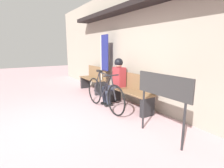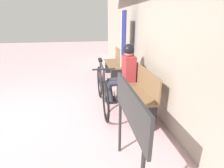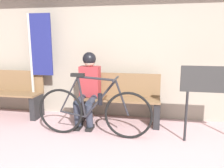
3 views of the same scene
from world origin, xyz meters
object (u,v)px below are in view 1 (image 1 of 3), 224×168
object	(u,v)px
signboard	(163,90)
bicycle	(104,94)
park_bench_far	(93,80)
banner_pole	(104,57)
park_bench_near	(131,93)
person_seated	(116,78)

from	to	relation	value
signboard	bicycle	bearing A→B (deg)	-177.53
park_bench_far	signboard	world-z (taller)	signboard
banner_pole	bicycle	bearing A→B (deg)	-29.45
banner_pole	signboard	world-z (taller)	banner_pole
park_bench_near	signboard	distance (m)	1.64
park_bench_far	signboard	xyz separation A→B (m)	(3.61, -0.53, 0.45)
park_bench_near	bicycle	world-z (taller)	bicycle
person_seated	banner_pole	distance (m)	1.14
park_bench_near	banner_pole	size ratio (longest dim) A/B	0.75
person_seated	banner_pole	size ratio (longest dim) A/B	0.65
park_bench_near	signboard	bearing A→B (deg)	-19.85
park_bench_far	park_bench_near	bearing A→B (deg)	0.07
bicycle	park_bench_far	size ratio (longest dim) A/B	1.37
park_bench_near	park_bench_far	xyz separation A→B (m)	(-2.12, -0.00, -0.01)
park_bench_near	signboard	size ratio (longest dim) A/B	1.30
park_bench_near	park_bench_far	distance (m)	2.12
park_bench_near	banner_pole	distance (m)	1.72
bicycle	park_bench_far	world-z (taller)	bicycle
bicycle	person_seated	world-z (taller)	person_seated
park_bench_near	bicycle	distance (m)	0.67
park_bench_near	person_seated	world-z (taller)	person_seated
banner_pole	park_bench_far	bearing A→B (deg)	-172.00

